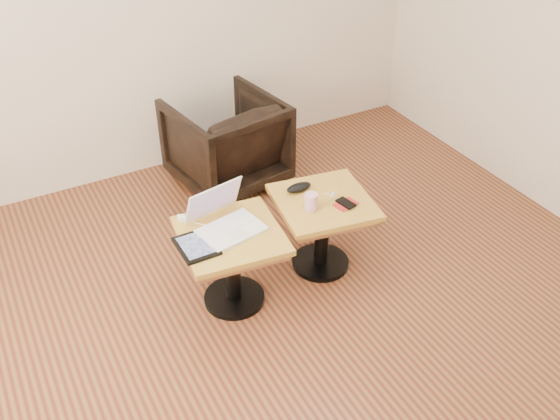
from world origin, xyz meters
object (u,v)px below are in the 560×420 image
striped_cup (311,202)px  side_table_left (232,251)px  laptop (225,220)px  side_table_right (323,217)px  armchair (226,142)px

striped_cup → side_table_left: bearing=178.5°
side_table_left → striped_cup: striped_cup is taller
side_table_left → laptop: laptop is taller
side_table_left → side_table_right: bearing=9.3°
side_table_left → laptop: 0.18m
side_table_left → side_table_right: 0.61m
striped_cup → laptop: bearing=171.5°
side_table_left → striped_cup: 0.53m
side_table_right → laptop: size_ratio=1.58×
laptop → striped_cup: 0.50m
laptop → armchair: size_ratio=0.53×
laptop → striped_cup: laptop is taller
side_table_left → armchair: size_ratio=0.82×
side_table_right → armchair: armchair is taller
striped_cup → armchair: (0.00, 1.19, -0.21)m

